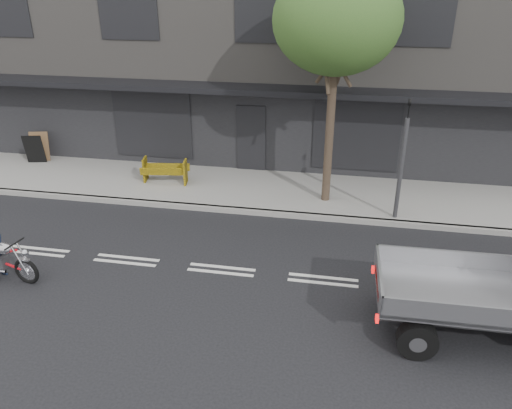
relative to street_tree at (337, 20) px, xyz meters
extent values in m
plane|color=black|center=(-2.20, -4.20, -5.28)|extent=(80.00, 80.00, 0.00)
cube|color=gray|center=(-2.20, 0.50, -5.20)|extent=(32.00, 3.20, 0.15)
cube|color=gray|center=(-2.20, -1.10, -5.20)|extent=(32.00, 0.20, 0.15)
cube|color=slate|center=(-2.20, 7.10, -1.28)|extent=(26.00, 10.00, 8.00)
cylinder|color=#382B21|center=(0.00, 0.00, -3.28)|extent=(0.24, 0.24, 4.00)
ellipsoid|color=#315C22|center=(0.00, 0.00, 0.02)|extent=(3.40, 3.40, 2.89)
cylinder|color=#2D2D30|center=(2.00, -0.85, -3.78)|extent=(0.12, 0.12, 3.00)
imported|color=black|center=(2.00, -0.85, -2.03)|extent=(0.08, 0.10, 0.50)
torus|color=black|center=(-6.38, -5.51, -4.97)|extent=(0.65, 0.18, 0.65)
cube|color=#2D2D30|center=(-7.09, -5.41, -4.87)|extent=(0.36, 0.27, 0.27)
ellipsoid|color=silver|center=(-6.94, -5.43, -4.48)|extent=(0.56, 0.37, 0.26)
cylinder|color=black|center=(-6.56, -5.49, -4.29)|extent=(0.12, 0.57, 0.04)
cylinder|color=black|center=(2.02, -6.40, -4.91)|extent=(0.74, 0.29, 0.74)
cylinder|color=black|center=(1.99, -4.74, -4.91)|extent=(0.74, 0.29, 0.74)
cube|color=#2D2D30|center=(3.56, -5.54, -4.74)|extent=(4.49, 1.05, 0.14)
cube|color=#A3A3A8|center=(2.73, -5.56, -4.38)|extent=(2.95, 1.95, 0.10)
camera|label=1|loc=(0.44, -13.94, 1.16)|focal=35.00mm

